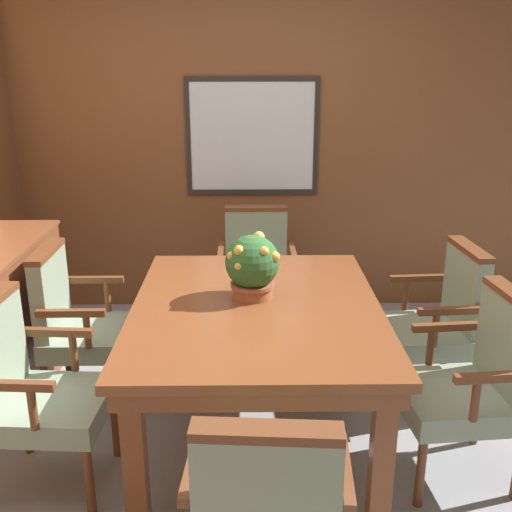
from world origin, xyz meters
TOP-DOWN VIEW (x-y plane):
  - ground_plane at (0.00, 0.00)m, footprint 14.00×14.00m
  - wall_back at (0.00, 1.90)m, footprint 7.20×0.08m
  - dining_table at (0.12, 0.12)m, footprint 1.22×1.54m
  - chair_left_far at (-0.87, 0.47)m, footprint 0.51×0.52m
  - chair_head_far at (0.14, 1.30)m, footprint 0.53×0.52m
  - chair_right_near at (1.11, -0.20)m, footprint 0.55×0.55m
  - chair_right_far at (1.15, 0.47)m, footprint 0.54×0.55m
  - chair_left_near at (-0.89, -0.24)m, footprint 0.54×0.54m
  - potted_plant at (0.10, 0.22)m, footprint 0.27×0.27m

SIDE VIEW (x-z plane):
  - ground_plane at x=0.00m, z-range 0.00..0.00m
  - chair_left_far at x=-0.87m, z-range 0.03..0.95m
  - chair_head_far at x=0.14m, z-range 0.03..0.95m
  - chair_right_near at x=1.11m, z-range 0.03..0.95m
  - chair_right_far at x=1.15m, z-range 0.03..0.95m
  - chair_left_near at x=-0.89m, z-range 0.03..0.95m
  - dining_table at x=0.12m, z-range 0.27..1.01m
  - potted_plant at x=0.10m, z-range 0.73..1.06m
  - wall_back at x=0.00m, z-range 0.00..2.45m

